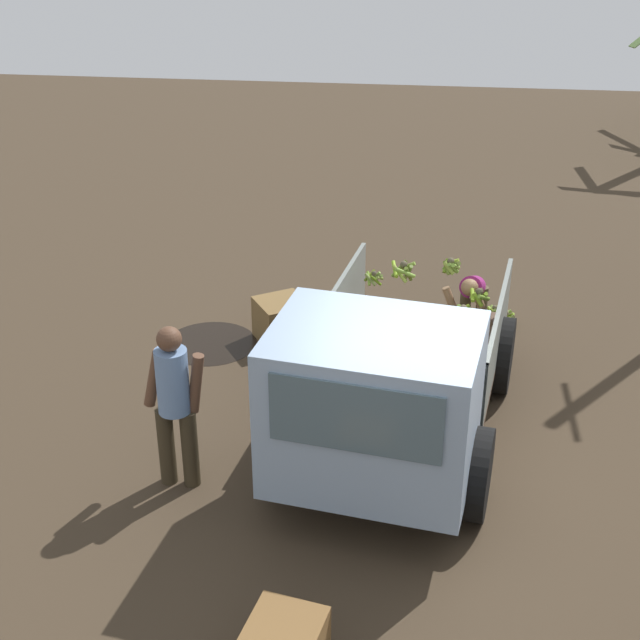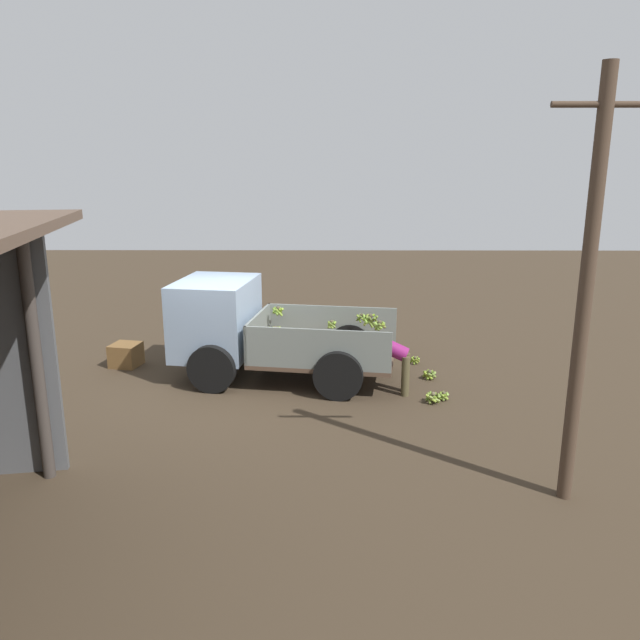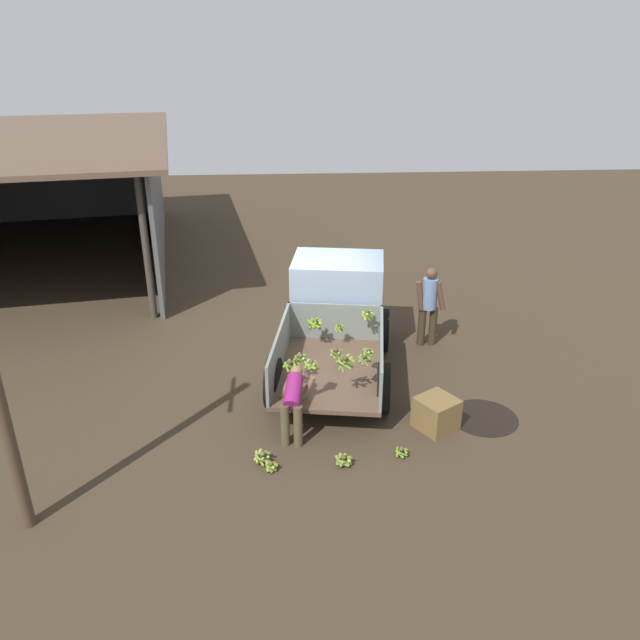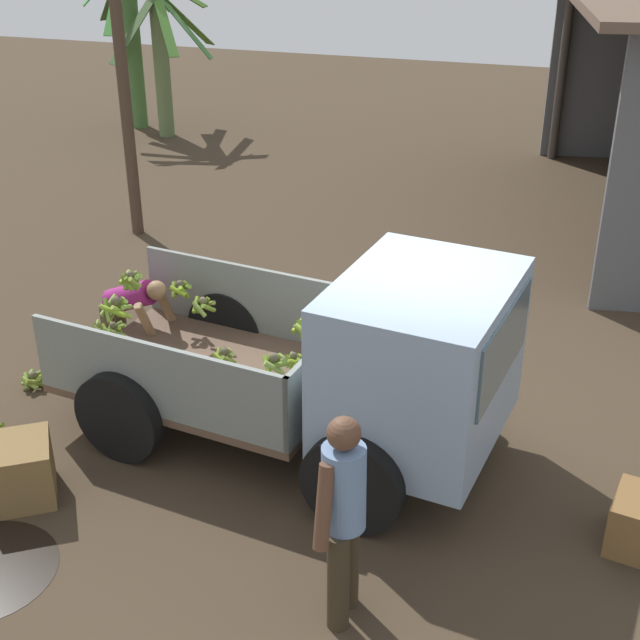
{
  "view_description": "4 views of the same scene",
  "coord_description": "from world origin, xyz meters",
  "views": [
    {
      "loc": [
        6.91,
        -0.37,
        5.44
      ],
      "look_at": [
        -1.84,
        -1.45,
        0.92
      ],
      "focal_mm": 50.0,
      "sensor_mm": 36.0,
      "label": 1
    },
    {
      "loc": [
        -1.87,
        10.95,
        4.13
      ],
      "look_at": [
        -1.81,
        0.09,
        1.32
      ],
      "focal_mm": 35.0,
      "sensor_mm": 36.0,
      "label": 2
    },
    {
      "loc": [
        -11.6,
        0.4,
        5.98
      ],
      "look_at": [
        -0.79,
        -0.29,
        1.01
      ],
      "focal_mm": 35.0,
      "sensor_mm": 36.0,
      "label": 3
    },
    {
      "loc": [
        1.27,
        -7.3,
        4.95
      ],
      "look_at": [
        -0.82,
        -0.3,
        1.18
      ],
      "focal_mm": 50.0,
      "sensor_mm": 36.0,
      "label": 4
    }
  ],
  "objects": [
    {
      "name": "ground",
      "position": [
        0.0,
        0.0,
        0.0
      ],
      "size": [
        36.0,
        36.0,
        0.0
      ],
      "primitive_type": "plane",
      "color": "#3E3122"
    },
    {
      "name": "cargo_truck",
      "position": [
        -0.24,
        -0.65,
        1.0
      ],
      "size": [
        4.37,
        2.6,
        1.89
      ],
      "rotation": [
        0.0,
        0.0,
        -0.15
      ],
      "color": "brown",
      "rests_on": "ground"
    },
    {
      "name": "person_worker_loading",
      "position": [
        -3.11,
        0.28,
        0.68
      ],
      "size": [
        0.81,
        0.67,
        1.09
      ],
      "rotation": [
        0.0,
        0.0,
        -0.17
      ],
      "color": "brown",
      "rests_on": "ground"
    },
    {
      "name": "warehouse_shed",
      "position": [
        6.47,
        7.31,
        2.58
      ],
      "size": [
        11.66,
        9.11,
        3.48
      ],
      "rotation": [
        0.0,
        0.0,
        0.16
      ],
      "color": "#56575A",
      "rests_on": "ground"
    },
    {
      "name": "wooden_crate_0",
      "position": [
        -3.01,
        -2.08,
        0.27
      ],
      "size": [
        0.82,
        0.82,
        0.54
      ],
      "primitive_type": "cube",
      "rotation": [
        0.0,
        0.0,
        2.14
      ],
      "color": "brown",
      "rests_on": "ground"
    },
    {
      "name": "wooden_crate_1",
      "position": [
        2.18,
        -1.22,
        0.23
      ],
      "size": [
        0.65,
        0.65,
        0.47
      ],
      "primitive_type": "cube",
      "rotation": [
        0.0,
        0.0,
        1.37
      ],
      "color": "brown",
      "rests_on": "ground"
    },
    {
      "name": "banana_bunch_on_ground_1",
      "position": [
        -3.93,
        -0.45,
        0.1
      ],
      "size": [
        0.28,
        0.28,
        0.19
      ],
      "color": "#4D4532",
      "rests_on": "ground"
    },
    {
      "name": "banana_bunch_on_ground_0",
      "position": [
        -3.78,
        0.78,
        0.11
      ],
      "size": [
        0.27,
        0.29,
        0.21
      ],
      "color": "brown",
      "rests_on": "ground"
    },
    {
      "name": "banana_bunch_on_ground_2",
      "position": [
        -3.99,
        0.65,
        0.09
      ],
      "size": [
        0.2,
        0.2,
        0.17
      ],
      "color": "brown",
      "rests_on": "ground"
    },
    {
      "name": "banana_bunch_on_ground_3",
      "position": [
        -3.77,
        -1.36,
        0.1
      ],
      "size": [
        0.22,
        0.22,
        0.17
      ],
      "color": "brown",
      "rests_on": "ground"
    },
    {
      "name": "mud_patch_0",
      "position": [
        -2.79,
        -2.97,
        0.0
      ],
      "size": [
        1.18,
        1.18,
        0.01
      ],
      "primitive_type": "cylinder",
      "color": "black",
      "rests_on": "ground"
    },
    {
      "name": "person_foreground_visitor",
      "position": [
        0.03,
        -2.6,
        0.95
      ],
      "size": [
        0.33,
        0.64,
        1.72
      ],
      "rotation": [
        0.0,
        0.0,
        3.1
      ],
      "color": "#352C1C",
      "rests_on": "ground"
    }
  ]
}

